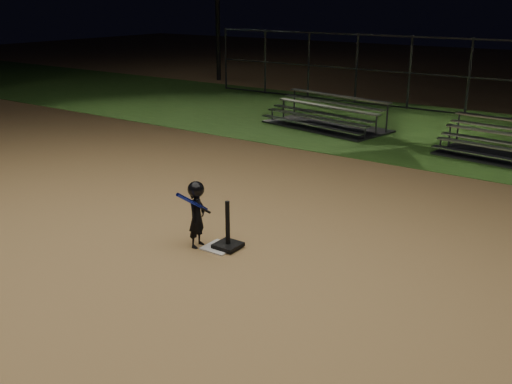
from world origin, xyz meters
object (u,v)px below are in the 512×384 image
Objects in this scene: child_batter at (197,212)px; bleacher_left at (326,121)px; home_plate at (219,247)px; batting_tee at (228,239)px.

child_batter is 9.21m from bleacher_left.
home_plate is 0.59× the size of batting_tee.
child_batter reaches higher than bleacher_left.
batting_tee is at bearing -59.88° from bleacher_left.
bleacher_left is (-2.87, 8.71, 0.18)m from home_plate.
batting_tee is 9.15m from bleacher_left.
bleacher_left is (-2.55, 8.85, -0.38)m from child_batter.
home_plate is at bearing -76.40° from child_batter.
home_plate is 0.11× the size of bleacher_left.
child_batter is at bearing -62.92° from bleacher_left.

